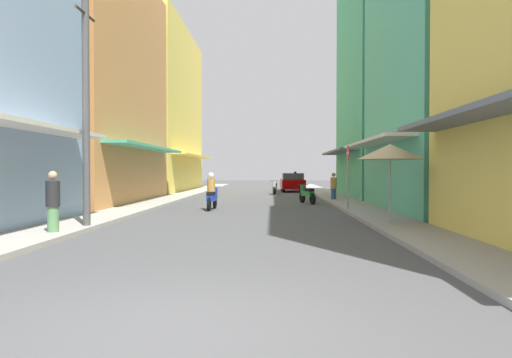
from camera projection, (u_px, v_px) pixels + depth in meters
name	position (u px, v px, depth m)	size (l,w,h in m)	color
ground_plane	(253.00, 202.00, 23.89)	(102.17, 102.17, 0.00)	#4C4C4F
sidewalk_left	(164.00, 200.00, 24.06)	(1.70, 54.44, 0.12)	#ADA89E
sidewalk_right	(342.00, 201.00, 23.71)	(1.70, 54.44, 0.12)	#9E9991
building_left_mid	(80.00, 85.00, 22.56)	(7.05, 11.46, 11.96)	#D88C4C
building_left_far	(151.00, 111.00, 35.60)	(7.05, 13.74, 12.74)	#EFD159
building_right_mid	(464.00, 34.00, 17.65)	(7.05, 8.78, 14.06)	#4CB28C
building_right_far	(397.00, 81.00, 27.19)	(7.05, 9.22, 14.22)	#4CB28C
motorbike_silver	(275.00, 187.00, 31.12)	(0.55, 1.81, 0.96)	black
motorbike_blue	(212.00, 193.00, 18.92)	(0.55, 1.81, 1.58)	black
motorbike_green	(307.00, 194.00, 22.50)	(0.78, 1.73, 0.96)	black
motorbike_red	(295.00, 182.00, 38.58)	(0.55, 1.81, 1.58)	black
parked_car	(292.00, 182.00, 35.14)	(1.85, 4.14, 1.45)	#8C0000
pedestrian_crossing	(53.00, 204.00, 11.25)	(0.34, 0.34, 1.65)	#598C59
pedestrian_midway	(334.00, 187.00, 24.01)	(0.34, 0.34, 1.54)	#334C8C
vendor_umbrella	(390.00, 152.00, 13.14)	(1.92, 1.92, 2.44)	#99999E
utility_pole	(86.00, 109.00, 12.54)	(0.20, 1.20, 6.63)	#4C4C4F
street_sign_no_entry	(348.00, 169.00, 17.82)	(0.07, 0.60, 2.65)	gray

